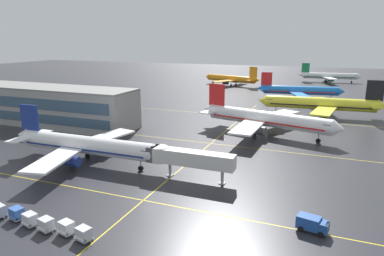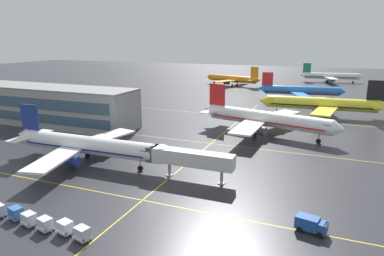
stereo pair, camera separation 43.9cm
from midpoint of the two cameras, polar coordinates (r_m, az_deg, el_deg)
name	(u,v)px [view 1 (the left image)]	position (r m, az deg, el deg)	size (l,w,h in m)	color
ground_plane	(149,195)	(59.85, -7.22, -10.89)	(600.00, 600.00, 0.00)	#28282D
airliner_front_gate	(84,145)	(76.31, -17.37, -2.66)	(37.00, 32.02, 11.54)	white
airliner_second_row	(265,119)	(96.92, 11.75, 1.50)	(40.45, 34.43, 12.72)	white
airliner_third_row	(321,104)	(124.35, 20.31, 3.73)	(41.18, 35.44, 12.80)	yellow
airliner_far_left_stand	(299,90)	(157.85, 17.06, 5.90)	(36.65, 31.28, 11.41)	blue
airliner_far_right_stand	(232,79)	(198.08, 6.43, 8.01)	(35.02, 29.92, 11.13)	orange
airliner_distant_taxiway	(329,76)	(227.43, 21.46, 7.94)	(36.17, 30.97, 11.24)	white
taxiway_markings	(211,143)	(87.48, 2.96, -2.54)	(114.28, 112.85, 0.01)	yellow
service_truck_red_van	(313,224)	(51.43, 18.91, -14.59)	(4.41, 2.85, 2.10)	#1E4793
baggage_cart_row_second	(17,213)	(57.67, -26.99, -12.36)	(2.87, 2.12, 1.86)	#99999E
baggage_cart_row_middle	(30,219)	(55.17, -25.23, -13.38)	(2.87, 2.12, 1.86)	#99999E
baggage_cart_row_fourth	(46,224)	(52.96, -23.01, -14.33)	(2.87, 2.12, 1.86)	#99999E
baggage_cart_row_fifth	(66,228)	(51.21, -20.13, -15.06)	(2.87, 2.12, 1.86)	#99999E
baggage_cart_row_rightmost	(83,234)	(49.10, -17.60, -16.19)	(2.87, 2.12, 1.86)	#99999E
jet_bridge	(184,157)	(64.96, -1.57, -4.84)	(16.95, 3.38, 5.58)	silver
terminal_building	(15,102)	(124.98, -27.02, 3.75)	(83.86, 13.56, 11.53)	gray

